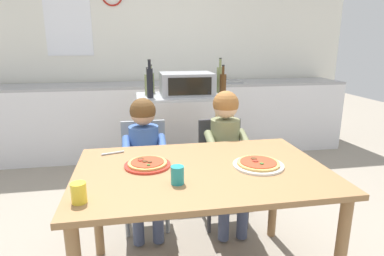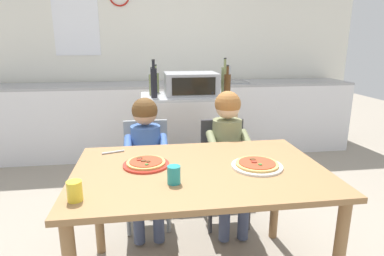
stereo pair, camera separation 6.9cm
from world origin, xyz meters
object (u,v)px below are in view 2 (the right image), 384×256
object	(u,v)px
child_in_olive_shirt	(229,144)
dining_chair_right	(224,164)
drinking_cup_yellow	(75,191)
bottle_dark_olive_oil	(225,79)
drinking_cup_teal	(174,175)
kitchen_island_cart	(188,126)
bottle_tall_green_wine	(155,82)
serving_spoon	(113,152)
bottle_slim_sauce	(227,84)
toaster_oven	(191,84)
dining_table	(200,184)
bottle_squat_spirits	(154,82)
pizza_plate_red_rimmed	(146,163)
pizza_plate_white	(257,165)
child_in_blue_striped_shirt	(146,149)
bottle_clear_vinegar	(152,84)
dining_chair_left	(147,165)

from	to	relation	value
child_in_olive_shirt	dining_chair_right	bearing A→B (deg)	90.00
child_in_olive_shirt	drinking_cup_yellow	world-z (taller)	child_in_olive_shirt
bottle_dark_olive_oil	drinking_cup_teal	size ratio (longest dim) A/B	3.84
kitchen_island_cart	bottle_tall_green_wine	bearing A→B (deg)	145.52
dining_chair_right	serving_spoon	xyz separation A→B (m)	(-0.81, -0.38, 0.27)
child_in_olive_shirt	bottle_slim_sauce	bearing A→B (deg)	77.05
toaster_oven	dining_table	xyz separation A→B (m)	(-0.16, -1.46, -0.38)
bottle_squat_spirits	toaster_oven	bearing A→B (deg)	18.76
kitchen_island_cart	dining_table	xyz separation A→B (m)	(-0.12, -1.45, 0.05)
bottle_dark_olive_oil	toaster_oven	bearing A→B (deg)	-168.12
dining_chair_right	pizza_plate_red_rimmed	size ratio (longest dim) A/B	3.14
dining_table	drinking_cup_yellow	size ratio (longest dim) A/B	15.14
bottle_dark_olive_oil	pizza_plate_white	size ratio (longest dim) A/B	1.23
drinking_cup_teal	child_in_blue_striped_shirt	bearing A→B (deg)	99.35
bottle_squat_spirits	dining_chair_right	xyz separation A→B (m)	(0.52, -0.63, -0.58)
bottle_tall_green_wine	drinking_cup_yellow	bearing A→B (deg)	-102.20
bottle_clear_vinegar	pizza_plate_white	size ratio (longest dim) A/B	0.95
kitchen_island_cart	drinking_cup_teal	bearing A→B (deg)	-99.83
kitchen_island_cart	serving_spoon	size ratio (longest dim) A/B	6.57
bottle_squat_spirits	bottle_dark_olive_oil	world-z (taller)	bottle_squat_spirits
bottle_squat_spirits	dining_chair_left	world-z (taller)	bottle_squat_spirits
drinking_cup_yellow	kitchen_island_cart	bearing A→B (deg)	67.38
dining_table	pizza_plate_white	bearing A→B (deg)	-5.45
bottle_tall_green_wine	serving_spoon	bearing A→B (deg)	-103.31
drinking_cup_teal	drinking_cup_yellow	distance (m)	0.46
drinking_cup_yellow	child_in_blue_striped_shirt	bearing A→B (deg)	71.67
child_in_blue_striped_shirt	bottle_clear_vinegar	bearing A→B (deg)	84.89
bottle_clear_vinegar	child_in_olive_shirt	world-z (taller)	bottle_clear_vinegar
kitchen_island_cart	child_in_blue_striped_shirt	size ratio (longest dim) A/B	0.91
pizza_plate_red_rimmed	drinking_cup_teal	distance (m)	0.29
bottle_tall_green_wine	bottle_clear_vinegar	bearing A→B (deg)	-102.69
dining_table	bottle_slim_sauce	bearing A→B (deg)	70.29
bottle_dark_olive_oil	pizza_plate_red_rimmed	size ratio (longest dim) A/B	1.34
bottle_dark_olive_oil	dining_table	world-z (taller)	bottle_dark_olive_oil
kitchen_island_cart	bottle_clear_vinegar	xyz separation A→B (m)	(-0.34, 0.05, 0.42)
dining_table	child_in_blue_striped_shirt	bearing A→B (deg)	114.54
kitchen_island_cart	bottle_clear_vinegar	distance (m)	0.54
serving_spoon	dining_chair_right	bearing A→B (deg)	25.27
bottle_tall_green_wine	child_in_blue_striped_shirt	size ratio (longest dim) A/B	0.28
bottle_tall_green_wine	pizza_plate_red_rimmed	xyz separation A→B (m)	(-0.11, -1.58, -0.27)
drinking_cup_yellow	bottle_tall_green_wine	bearing A→B (deg)	77.80
dining_table	bottle_squat_spirits	bearing A→B (deg)	98.60
pizza_plate_white	child_in_olive_shirt	bearing A→B (deg)	89.99
bottle_tall_green_wine	kitchen_island_cart	bearing A→B (deg)	-34.48
child_in_olive_shirt	serving_spoon	distance (m)	0.86
toaster_oven	bottle_dark_olive_oil	size ratio (longest dim) A/B	1.45
dining_chair_left	pizza_plate_red_rimmed	xyz separation A→B (m)	(-0.00, -0.68, 0.28)
dining_table	pizza_plate_white	world-z (taller)	pizza_plate_white
bottle_clear_vinegar	serving_spoon	xyz separation A→B (m)	(-0.28, -1.18, -0.27)
drinking_cup_teal	bottle_dark_olive_oil	bearing A→B (deg)	68.72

